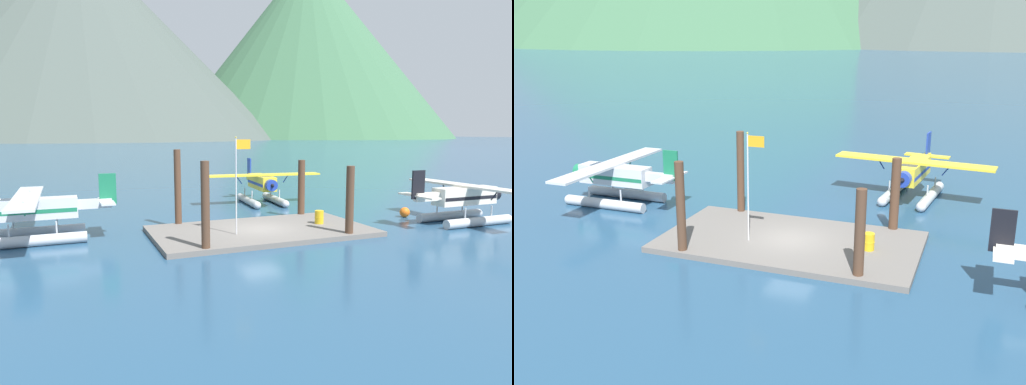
% 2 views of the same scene
% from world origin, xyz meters
% --- Properties ---
extents(ground_plane, '(1200.00, 1200.00, 0.00)m').
position_xyz_m(ground_plane, '(0.00, 0.00, 0.00)').
color(ground_plane, navy).
extents(dock_platform, '(13.51, 7.61, 0.30)m').
position_xyz_m(dock_platform, '(0.00, 0.00, 0.15)').
color(dock_platform, '#66605B').
rests_on(dock_platform, ground).
extents(piling_near_left, '(0.46, 0.46, 4.86)m').
position_xyz_m(piling_near_left, '(-4.60, -3.37, 2.43)').
color(piling_near_left, '#4C3323').
rests_on(piling_near_left, ground).
extents(piling_near_right, '(0.48, 0.48, 4.35)m').
position_xyz_m(piling_near_right, '(4.37, -3.22, 2.17)').
color(piling_near_right, '#4C3323').
rests_on(piling_near_right, ground).
extents(piling_far_left, '(0.45, 0.45, 5.21)m').
position_xyz_m(piling_far_left, '(-4.44, 3.62, 2.61)').
color(piling_far_left, '#4C3323').
rests_on(piling_far_left, ground).
extents(piling_far_right, '(0.51, 0.51, 4.31)m').
position_xyz_m(piling_far_right, '(4.81, 3.68, 2.16)').
color(piling_far_right, '#4C3323').
rests_on(piling_far_right, ground).
extents(flagpole, '(0.95, 0.10, 5.77)m').
position_xyz_m(flagpole, '(-1.87, -0.93, 3.91)').
color(flagpole, silver).
rests_on(flagpole, dock_platform).
extents(fuel_drum, '(0.62, 0.62, 0.88)m').
position_xyz_m(fuel_drum, '(4.19, -0.02, 0.74)').
color(fuel_drum, gold).
rests_on(fuel_drum, dock_platform).
extents(mooring_buoy, '(0.75, 0.75, 0.75)m').
position_xyz_m(mooring_buoy, '(12.14, 0.95, 0.37)').
color(mooring_buoy, orange).
rests_on(mooring_buoy, ground).
extents(mountain_ridge_west_peak, '(339.47, 339.47, 211.98)m').
position_xyz_m(mountain_ridge_west_peak, '(260.66, 469.65, 105.99)').
color(mountain_ridge_west_peak, '#386042').
rests_on(mountain_ridge_west_peak, ground).
extents(mountain_ridge_centre_peak, '(390.26, 390.26, 194.34)m').
position_xyz_m(mountain_ridge_centre_peak, '(5.69, 462.61, 97.17)').
color(mountain_ridge_centre_peak, '#424C47').
rests_on(mountain_ridge_centre_peak, ground).
extents(seaplane_yellow_bow_right, '(10.49, 7.96, 3.84)m').
position_xyz_m(seaplane_yellow_bow_right, '(4.84, 11.14, 1.58)').
color(seaplane_yellow_bow_right, '#B7BABF').
rests_on(seaplane_yellow_bow_right, ground).
extents(seaplane_silver_port_fwd, '(7.98, 10.41, 3.84)m').
position_xyz_m(seaplane_silver_port_fwd, '(-13.08, 3.01, 1.58)').
color(seaplane_silver_port_fwd, '#B7BABF').
rests_on(seaplane_silver_port_fwd, ground).
extents(seaplane_cream_stbd_aft, '(7.98, 10.40, 3.84)m').
position_xyz_m(seaplane_cream_stbd_aft, '(14.44, -2.43, 1.58)').
color(seaplane_cream_stbd_aft, '#B7BABF').
rests_on(seaplane_cream_stbd_aft, ground).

